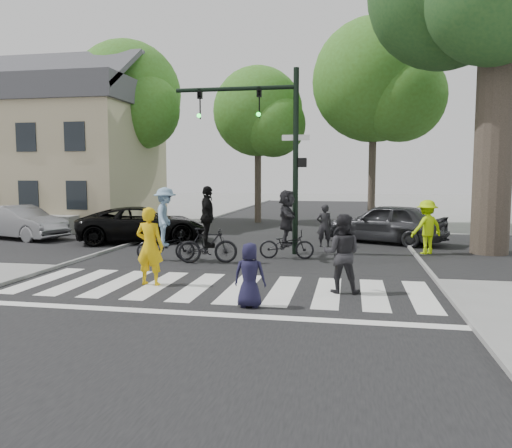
{
  "coord_description": "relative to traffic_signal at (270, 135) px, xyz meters",
  "views": [
    {
      "loc": [
        2.95,
        -9.98,
        2.6
      ],
      "look_at": [
        0.5,
        3.0,
        1.3
      ],
      "focal_mm": 35.0,
      "sensor_mm": 36.0,
      "label": 1
    }
  ],
  "objects": [
    {
      "name": "bg_tree_0",
      "position": [
        -14.09,
        9.8,
        2.24
      ],
      "size": [
        5.46,
        5.2,
        8.97
      ],
      "color": "brown",
      "rests_on": "ground"
    },
    {
      "name": "road_cross",
      "position": [
        -0.35,
        1.8,
        -3.89
      ],
      "size": [
        70.0,
        10.0,
        0.01
      ],
      "primitive_type": "cube",
      "color": "black",
      "rests_on": "ground"
    },
    {
      "name": "bystander_dark",
      "position": [
        1.7,
        1.89,
        -3.12
      ],
      "size": [
        0.62,
        0.46,
        1.56
      ],
      "primitive_type": "imported",
      "rotation": [
        0.0,
        0.0,
        3.32
      ],
      "color": "black",
      "rests_on": "ground"
    },
    {
      "name": "bg_tree_3",
      "position": [
        3.95,
        9.07,
        3.04
      ],
      "size": [
        6.3,
        6.0,
        10.2
      ],
      "color": "brown",
      "rests_on": "ground"
    },
    {
      "name": "house",
      "position": [
        -11.85,
        7.78,
        -0.1
      ],
      "size": [
        8.4,
        8.1,
        8.82
      ],
      "color": "#C3BC8F",
      "rests_on": "ground"
    },
    {
      "name": "crosswalk",
      "position": [
        -0.35,
        -5.54,
        -3.89
      ],
      "size": [
        10.0,
        3.85,
        0.01
      ],
      "color": "silver",
      "rests_on": "ground"
    },
    {
      "name": "bystander_hivis",
      "position": [
        5.1,
        0.88,
        -3.01
      ],
      "size": [
        1.33,
        1.17,
        1.78
      ],
      "primitive_type": "imported",
      "rotation": [
        0.0,
        0.0,
        3.7
      ],
      "color": "#B4E708",
      "rests_on": "ground"
    },
    {
      "name": "pedestrian_adult",
      "position": [
        2.44,
        -5.16,
        -3.02
      ],
      "size": [
        0.89,
        0.71,
        1.75
      ],
      "primitive_type": "imported",
      "rotation": [
        0.0,
        0.0,
        3.08
      ],
      "color": "black",
      "rests_on": "ground"
    },
    {
      "name": "bg_tree_2",
      "position": [
        -2.11,
        10.42,
        1.88
      ],
      "size": [
        5.04,
        4.8,
        8.4
      ],
      "color": "brown",
      "rests_on": "ground"
    },
    {
      "name": "cyclist_mid",
      "position": [
        -1.51,
        -2.12,
        -2.96
      ],
      "size": [
        1.82,
        1.14,
        2.28
      ],
      "color": "black",
      "rests_on": "ground"
    },
    {
      "name": "bg_tree_1",
      "position": [
        -9.06,
        9.28,
        2.75
      ],
      "size": [
        6.09,
        5.8,
        9.8
      ],
      "color": "brown",
      "rests_on": "ground"
    },
    {
      "name": "curb_right",
      "position": [
        4.7,
        -1.2,
        -3.85
      ],
      "size": [
        0.1,
        70.0,
        0.1
      ],
      "primitive_type": "cube",
      "color": "gray",
      "rests_on": "ground"
    },
    {
      "name": "road_stem",
      "position": [
        -0.35,
        -1.2,
        -3.9
      ],
      "size": [
        10.0,
        70.0,
        0.01
      ],
      "primitive_type": "cube",
      "color": "black",
      "rests_on": "ground"
    },
    {
      "name": "pedestrian_woman",
      "position": [
        -2.02,
        -5.22,
        -2.97
      ],
      "size": [
        0.71,
        0.5,
        1.86
      ],
      "primitive_type": "imported",
      "rotation": [
        0.0,
        0.0,
        3.06
      ],
      "color": "#E7B50E",
      "rests_on": "ground"
    },
    {
      "name": "traffic_signal",
      "position": [
        0.0,
        0.0,
        0.0
      ],
      "size": [
        4.45,
        0.29,
        6.0
      ],
      "color": "black",
      "rests_on": "ground"
    },
    {
      "name": "curb_left",
      "position": [
        -5.4,
        -1.2,
        -3.85
      ],
      "size": [
        0.1,
        70.0,
        0.1
      ],
      "primitive_type": "cube",
      "color": "gray",
      "rests_on": "ground"
    },
    {
      "name": "car_grey",
      "position": [
        3.95,
        3.38,
        -3.14
      ],
      "size": [
        4.84,
        3.44,
        1.53
      ],
      "primitive_type": "imported",
      "rotation": [
        0.0,
        0.0,
        -1.98
      ],
      "color": "#2E2E32",
      "rests_on": "ground"
    },
    {
      "name": "pedestrian_child",
      "position": [
        0.69,
        -6.75,
        -3.26
      ],
      "size": [
        0.63,
        0.41,
        1.29
      ],
      "primitive_type": "imported",
      "rotation": [
        0.0,
        0.0,
        3.14
      ],
      "color": "#191732",
      "rests_on": "ground"
    },
    {
      "name": "car_suv",
      "position": [
        -5.31,
        1.93,
        -3.21
      ],
      "size": [
        5.45,
        4.09,
        1.38
      ],
      "primitive_type": "imported",
      "rotation": [
        0.0,
        0.0,
        1.99
      ],
      "color": "black",
      "rests_on": "ground"
    },
    {
      "name": "ground",
      "position": [
        -0.35,
        -6.2,
        -3.9
      ],
      "size": [
        120.0,
        120.0,
        0.0
      ],
      "primitive_type": "plane",
      "color": "gray",
      "rests_on": "ground"
    },
    {
      "name": "cyclist_left",
      "position": [
        -2.88,
        -1.96,
        -2.93
      ],
      "size": [
        1.86,
        1.27,
        2.23
      ],
      "color": "black",
      "rests_on": "ground"
    },
    {
      "name": "cyclist_right",
      "position": [
        0.69,
        -0.91,
        -2.94
      ],
      "size": [
        1.75,
        1.62,
        2.14
      ],
      "color": "black",
      "rests_on": "ground"
    },
    {
      "name": "car_silver",
      "position": [
        -10.55,
        1.81,
        -3.22
      ],
      "size": [
        4.4,
        2.5,
        1.37
      ],
      "primitive_type": "imported",
      "rotation": [
        0.0,
        0.0,
        1.3
      ],
      "color": "gray",
      "rests_on": "ground"
    }
  ]
}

